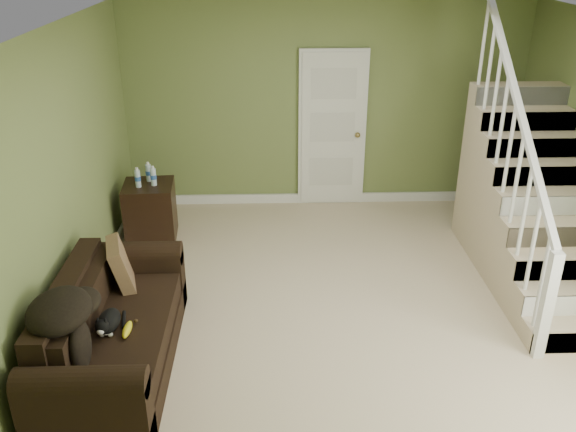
{
  "coord_description": "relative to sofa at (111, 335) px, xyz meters",
  "views": [
    {
      "loc": [
        -0.71,
        -4.76,
        3.26
      ],
      "look_at": [
        -0.54,
        0.37,
        0.89
      ],
      "focal_mm": 38.0,
      "sensor_mm": 36.0,
      "label": 1
    }
  ],
  "objects": [
    {
      "name": "baseboard_back",
      "position": [
        2.01,
        3.36,
        -0.25
      ],
      "size": [
        5.0,
        0.04,
        0.12
      ],
      "primitive_type": "cube",
      "color": "white",
      "rests_on": "floor"
    },
    {
      "name": "staircase",
      "position": [
        4.01,
        1.61,
        0.34
      ],
      "size": [
        1.0,
        2.51,
        2.82
      ],
      "color": "#C5AE8E",
      "rests_on": "floor"
    },
    {
      "name": "throw_pillow",
      "position": [
        -0.01,
        0.61,
        0.3
      ],
      "size": [
        0.32,
        0.49,
        0.46
      ],
      "primitive_type": "cube",
      "rotation": [
        0.0,
        -0.24,
        0.26
      ],
      "color": "#503720",
      "rests_on": "sofa"
    },
    {
      "name": "wall_left",
      "position": [
        -0.49,
        0.64,
        0.99
      ],
      "size": [
        0.04,
        5.5,
        2.6
      ],
      "primitive_type": "cube",
      "color": "olive",
      "rests_on": "floor"
    },
    {
      "name": "throw_blanket",
      "position": [
        -0.2,
        -0.42,
        0.52
      ],
      "size": [
        0.46,
        0.59,
        0.24
      ],
      "primitive_type": "ellipsoid",
      "rotation": [
        0.0,
        0.0,
        0.03
      ],
      "color": "black",
      "rests_on": "sofa"
    },
    {
      "name": "wall_back",
      "position": [
        2.01,
        3.39,
        0.99
      ],
      "size": [
        5.0,
        0.04,
        2.6
      ],
      "primitive_type": "cube",
      "color": "olive",
      "rests_on": "floor"
    },
    {
      "name": "side_table",
      "position": [
        -0.08,
        2.38,
        0.04
      ],
      "size": [
        0.6,
        0.6,
        0.9
      ],
      "rotation": [
        0.0,
        0.0,
        0.07
      ],
      "color": "black",
      "rests_on": "floor"
    },
    {
      "name": "floor",
      "position": [
        2.01,
        0.64,
        -0.31
      ],
      "size": [
        5.0,
        5.5,
        0.01
      ],
      "primitive_type": "cube",
      "color": "#C5AE8E",
      "rests_on": "ground"
    },
    {
      "name": "ceiling",
      "position": [
        2.01,
        0.64,
        2.29
      ],
      "size": [
        5.0,
        5.5,
        0.01
      ],
      "primitive_type": "cube",
      "color": "white",
      "rests_on": "wall_back"
    },
    {
      "name": "wall_front",
      "position": [
        2.01,
        -2.11,
        0.99
      ],
      "size": [
        5.0,
        0.04,
        2.6
      ],
      "primitive_type": "cube",
      "color": "olive",
      "rests_on": "floor"
    },
    {
      "name": "banana",
      "position": [
        0.18,
        -0.15,
        0.16
      ],
      "size": [
        0.07,
        0.22,
        0.06
      ],
      "primitive_type": "ellipsoid",
      "rotation": [
        0.0,
        0.0,
        -0.03
      ],
      "color": "gold",
      "rests_on": "sofa"
    },
    {
      "name": "sofa",
      "position": [
        0.0,
        0.0,
        0.0
      ],
      "size": [
        0.88,
        2.03,
        0.8
      ],
      "color": "black",
      "rests_on": "floor"
    },
    {
      "name": "door",
      "position": [
        2.11,
        3.35,
        0.7
      ],
      "size": [
        0.86,
        0.12,
        2.02
      ],
      "color": "white",
      "rests_on": "floor"
    },
    {
      "name": "baseboard_left",
      "position": [
        -0.46,
        0.64,
        -0.25
      ],
      "size": [
        0.04,
        5.5,
        0.12
      ],
      "primitive_type": "cube",
      "color": "white",
      "rests_on": "floor"
    },
    {
      "name": "cat",
      "position": [
        0.04,
        -0.12,
        0.21
      ],
      "size": [
        0.21,
        0.44,
        0.21
      ],
      "rotation": [
        0.0,
        0.0,
        -0.07
      ],
      "color": "black",
      "rests_on": "sofa"
    }
  ]
}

